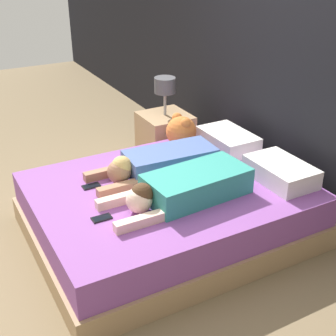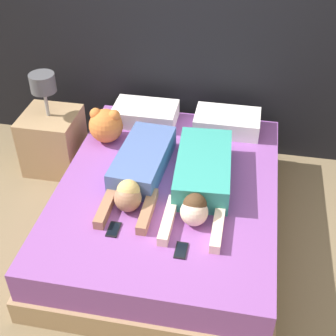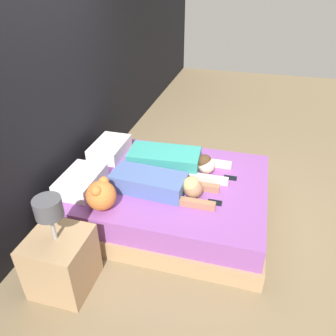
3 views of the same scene
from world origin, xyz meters
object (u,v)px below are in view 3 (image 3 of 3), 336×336
(plush_toy, at_px, (101,195))
(nightstand, at_px, (61,259))
(person_left, at_px, (160,184))
(cell_phone_left, at_px, (215,202))
(bed, at_px, (168,197))
(pillow_head_left, at_px, (81,181))
(pillow_head_right, at_px, (110,148))
(person_right, at_px, (173,160))
(cell_phone_right, at_px, (230,178))

(plush_toy, distance_m, nightstand, 0.65)
(person_left, bearing_deg, cell_phone_left, -94.42)
(bed, distance_m, plush_toy, 0.87)
(bed, xyz_separation_m, pillow_head_left, (-0.36, 0.83, 0.31))
(pillow_head_right, bearing_deg, plush_toy, -160.22)
(person_left, bearing_deg, pillow_head_right, 53.85)
(bed, distance_m, person_left, 0.39)
(person_right, distance_m, cell_phone_left, 0.76)
(person_left, height_order, person_right, person_left)
(bed, relative_size, cell_phone_right, 15.22)
(bed, relative_size, cell_phone_left, 15.22)
(plush_toy, xyz_separation_m, nightstand, (-0.57, 0.14, -0.29))
(pillow_head_left, bearing_deg, plush_toy, -125.63)
(cell_phone_right, bearing_deg, person_left, 122.63)
(person_right, height_order, nightstand, nightstand)
(plush_toy, bearing_deg, bed, -37.80)
(bed, bearing_deg, pillow_head_left, 113.65)
(pillow_head_right, xyz_separation_m, person_right, (-0.11, -0.82, 0.02))
(cell_phone_left, height_order, plush_toy, plush_toy)
(cell_phone_left, bearing_deg, person_left, 85.58)
(person_right, distance_m, nightstand, 1.57)
(person_right, distance_m, cell_phone_right, 0.66)
(bed, xyz_separation_m, cell_phone_left, (-0.27, -0.54, 0.23))
(bed, distance_m, nightstand, 1.34)
(bed, xyz_separation_m, plush_toy, (-0.62, 0.48, 0.38))
(person_right, relative_size, cell_phone_right, 8.17)
(cell_phone_right, height_order, nightstand, nightstand)
(person_right, relative_size, nightstand, 1.22)
(bed, height_order, cell_phone_left, cell_phone_left)
(plush_toy, bearing_deg, cell_phone_right, -53.71)
(bed, distance_m, pillow_head_left, 0.96)
(pillow_head_left, distance_m, cell_phone_left, 1.38)
(pillow_head_left, xyz_separation_m, nightstand, (-0.82, -0.21, -0.22))
(bed, relative_size, person_right, 1.86)
(pillow_head_left, height_order, person_right, person_right)
(pillow_head_right, height_order, plush_toy, plush_toy)
(person_left, distance_m, cell_phone_left, 0.58)
(cell_phone_left, bearing_deg, nightstand, 128.41)
(bed, height_order, pillow_head_right, pillow_head_right)
(plush_toy, bearing_deg, person_left, -48.81)
(pillow_head_right, relative_size, nightstand, 0.59)
(bed, bearing_deg, person_right, 3.16)
(cell_phone_right, height_order, plush_toy, plush_toy)
(cell_phone_left, relative_size, plush_toy, 0.47)
(person_left, distance_m, cell_phone_right, 0.80)
(cell_phone_right, bearing_deg, pillow_head_left, 111.17)
(pillow_head_right, xyz_separation_m, cell_phone_left, (-0.63, -1.37, -0.07))
(cell_phone_left, xyz_separation_m, cell_phone_right, (0.47, -0.10, 0.00))
(bed, bearing_deg, plush_toy, 142.20)
(bed, height_order, nightstand, nightstand)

